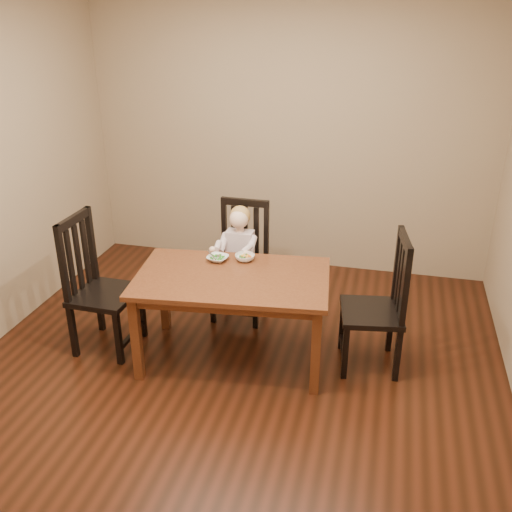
% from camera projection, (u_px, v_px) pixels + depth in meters
% --- Properties ---
extents(room, '(4.01, 4.01, 2.71)m').
position_uv_depth(room, '(232.00, 199.00, 3.78)').
color(room, '#3B180C').
rests_on(room, ground).
extents(dining_table, '(1.50, 1.00, 0.71)m').
position_uv_depth(dining_table, '(232.00, 286.00, 4.21)').
color(dining_table, '#472210').
rests_on(dining_table, room).
extents(chair_child, '(0.45, 0.43, 1.02)m').
position_uv_depth(chair_child, '(241.00, 262.00, 4.92)').
color(chair_child, black).
rests_on(chair_child, room).
extents(chair_left, '(0.46, 0.49, 1.10)m').
position_uv_depth(chair_left, '(98.00, 287.00, 4.42)').
color(chair_left, black).
rests_on(chair_left, room).
extents(chair_right, '(0.50, 0.52, 1.06)m').
position_uv_depth(chair_right, '(379.00, 306.00, 4.18)').
color(chair_right, black).
rests_on(chair_right, room).
extents(toddler, '(0.31, 0.38, 0.52)m').
position_uv_depth(toddler, '(239.00, 251.00, 4.82)').
color(toddler, silver).
rests_on(toddler, chair_child).
extents(bowl_peas, '(0.19, 0.19, 0.04)m').
position_uv_depth(bowl_peas, '(218.00, 258.00, 4.42)').
color(bowl_peas, white).
rests_on(bowl_peas, dining_table).
extents(bowl_veg, '(0.19, 0.19, 0.05)m').
position_uv_depth(bowl_veg, '(245.00, 257.00, 4.42)').
color(bowl_veg, white).
rests_on(bowl_veg, dining_table).
extents(fork, '(0.10, 0.09, 0.05)m').
position_uv_depth(fork, '(212.00, 256.00, 4.39)').
color(fork, silver).
rests_on(fork, bowl_peas).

